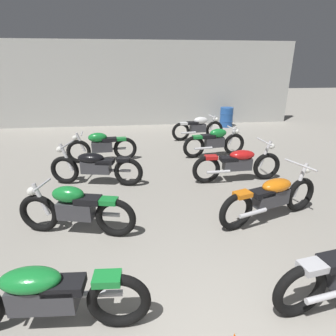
{
  "coord_description": "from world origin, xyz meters",
  "views": [
    {
      "loc": [
        -0.68,
        -1.33,
        2.64
      ],
      "look_at": [
        0.0,
        4.17,
        0.55
      ],
      "focal_mm": 29.51,
      "sensor_mm": 36.0,
      "label": 1
    }
  ],
  "objects_px": {
    "motorcycle_left_row_2": "(95,166)",
    "motorcycle_right_row_3": "(215,142)",
    "motorcycle_right_row_2": "(238,163)",
    "motorcycle_right_row_4": "(198,127)",
    "motorcycle_right_row_1": "(272,197)",
    "motorcycle_left_row_1": "(75,209)",
    "motorcycle_left_row_3": "(102,146)",
    "motorcycle_left_row_0": "(42,295)",
    "oil_drum": "(226,117)"
  },
  "relations": [
    {
      "from": "motorcycle_left_row_3",
      "to": "oil_drum",
      "type": "relative_size",
      "value": 2.32
    },
    {
      "from": "motorcycle_left_row_3",
      "to": "motorcycle_right_row_2",
      "type": "bearing_deg",
      "value": -29.25
    },
    {
      "from": "motorcycle_right_row_1",
      "to": "motorcycle_right_row_4",
      "type": "bearing_deg",
      "value": 90.24
    },
    {
      "from": "motorcycle_right_row_1",
      "to": "motorcycle_left_row_3",
      "type": "bearing_deg",
      "value": 132.34
    },
    {
      "from": "motorcycle_right_row_2",
      "to": "motorcycle_right_row_4",
      "type": "bearing_deg",
      "value": 90.86
    },
    {
      "from": "motorcycle_left_row_3",
      "to": "motorcycle_right_row_1",
      "type": "distance_m",
      "value": 4.9
    },
    {
      "from": "motorcycle_left_row_0",
      "to": "motorcycle_right_row_1",
      "type": "height_order",
      "value": "same"
    },
    {
      "from": "motorcycle_left_row_1",
      "to": "motorcycle_left_row_2",
      "type": "xyz_separation_m",
      "value": [
        0.08,
        1.99,
        -0.01
      ]
    },
    {
      "from": "motorcycle_left_row_3",
      "to": "oil_drum",
      "type": "distance_m",
      "value": 6.53
    },
    {
      "from": "motorcycle_left_row_3",
      "to": "motorcycle_right_row_4",
      "type": "xyz_separation_m",
      "value": [
        3.27,
        2.05,
        0.0
      ]
    },
    {
      "from": "motorcycle_right_row_2",
      "to": "oil_drum",
      "type": "bearing_deg",
      "value": 74.16
    },
    {
      "from": "motorcycle_right_row_3",
      "to": "motorcycle_right_row_1",
      "type": "bearing_deg",
      "value": -90.52
    },
    {
      "from": "motorcycle_left_row_1",
      "to": "oil_drum",
      "type": "xyz_separation_m",
      "value": [
        5.09,
        7.81,
        -0.03
      ]
    },
    {
      "from": "motorcycle_left_row_2",
      "to": "motorcycle_left_row_3",
      "type": "relative_size",
      "value": 1.09
    },
    {
      "from": "motorcycle_right_row_2",
      "to": "motorcycle_left_row_3",
      "type": "bearing_deg",
      "value": 150.75
    },
    {
      "from": "motorcycle_left_row_1",
      "to": "motorcycle_right_row_3",
      "type": "distance_m",
      "value": 5.03
    },
    {
      "from": "motorcycle_left_row_0",
      "to": "motorcycle_left_row_3",
      "type": "distance_m",
      "value": 5.44
    },
    {
      "from": "motorcycle_right_row_2",
      "to": "motorcycle_left_row_1",
      "type": "bearing_deg",
      "value": -152.14
    },
    {
      "from": "motorcycle_right_row_2",
      "to": "motorcycle_right_row_4",
      "type": "relative_size",
      "value": 1.1
    },
    {
      "from": "motorcycle_right_row_1",
      "to": "motorcycle_right_row_4",
      "type": "xyz_separation_m",
      "value": [
        -0.02,
        5.67,
        0.01
      ]
    },
    {
      "from": "motorcycle_left_row_1",
      "to": "motorcycle_right_row_3",
      "type": "height_order",
      "value": "same"
    },
    {
      "from": "motorcycle_left_row_1",
      "to": "motorcycle_right_row_2",
      "type": "distance_m",
      "value": 3.83
    },
    {
      "from": "motorcycle_left_row_3",
      "to": "oil_drum",
      "type": "xyz_separation_m",
      "value": [
        5.04,
        4.15,
        -0.03
      ]
    },
    {
      "from": "motorcycle_left_row_2",
      "to": "motorcycle_right_row_3",
      "type": "bearing_deg",
      "value": 27.57
    },
    {
      "from": "motorcycle_left_row_1",
      "to": "motorcycle_right_row_4",
      "type": "relative_size",
      "value": 0.98
    },
    {
      "from": "motorcycle_right_row_1",
      "to": "motorcycle_right_row_4",
      "type": "distance_m",
      "value": 5.67
    },
    {
      "from": "motorcycle_left_row_1",
      "to": "oil_drum",
      "type": "distance_m",
      "value": 9.33
    },
    {
      "from": "motorcycle_left_row_0",
      "to": "motorcycle_right_row_3",
      "type": "relative_size",
      "value": 1.1
    },
    {
      "from": "motorcycle_left_row_1",
      "to": "motorcycle_right_row_1",
      "type": "relative_size",
      "value": 0.93
    },
    {
      "from": "motorcycle_left_row_2",
      "to": "motorcycle_left_row_1",
      "type": "bearing_deg",
      "value": -92.19
    },
    {
      "from": "motorcycle_left_row_2",
      "to": "motorcycle_left_row_0",
      "type": "bearing_deg",
      "value": -91.11
    },
    {
      "from": "motorcycle_right_row_4",
      "to": "motorcycle_left_row_1",
      "type": "bearing_deg",
      "value": -120.25
    },
    {
      "from": "motorcycle_left_row_3",
      "to": "motorcycle_right_row_4",
      "type": "height_order",
      "value": "same"
    },
    {
      "from": "oil_drum",
      "to": "motorcycle_right_row_3",
      "type": "bearing_deg",
      "value": -112.69
    },
    {
      "from": "motorcycle_left_row_2",
      "to": "motorcycle_right_row_2",
      "type": "relative_size",
      "value": 0.99
    },
    {
      "from": "motorcycle_left_row_1",
      "to": "motorcycle_right_row_2",
      "type": "xyz_separation_m",
      "value": [
        3.39,
        1.79,
        -0.01
      ]
    },
    {
      "from": "motorcycle_right_row_3",
      "to": "oil_drum",
      "type": "bearing_deg",
      "value": 67.31
    },
    {
      "from": "motorcycle_right_row_1",
      "to": "motorcycle_right_row_3",
      "type": "xyz_separation_m",
      "value": [
        0.03,
        3.68,
        0.01
      ]
    },
    {
      "from": "motorcycle_left_row_1",
      "to": "motorcycle_left_row_0",
      "type": "bearing_deg",
      "value": -89.91
    },
    {
      "from": "motorcycle_right_row_4",
      "to": "motorcycle_right_row_1",
      "type": "bearing_deg",
      "value": -89.76
    },
    {
      "from": "motorcycle_left_row_0",
      "to": "motorcycle_right_row_2",
      "type": "xyz_separation_m",
      "value": [
        3.38,
        3.57,
        0.0
      ]
    },
    {
      "from": "motorcycle_left_row_2",
      "to": "oil_drum",
      "type": "distance_m",
      "value": 7.68
    },
    {
      "from": "motorcycle_left_row_1",
      "to": "motorcycle_left_row_2",
      "type": "height_order",
      "value": "motorcycle_left_row_2"
    },
    {
      "from": "motorcycle_right_row_2",
      "to": "motorcycle_right_row_3",
      "type": "xyz_separation_m",
      "value": [
        -0.0,
        1.93,
        0.01
      ]
    },
    {
      "from": "oil_drum",
      "to": "motorcycle_left_row_1",
      "type": "bearing_deg",
      "value": -123.11
    },
    {
      "from": "motorcycle_left_row_3",
      "to": "motorcycle_right_row_3",
      "type": "distance_m",
      "value": 3.33
    },
    {
      "from": "motorcycle_left_row_0",
      "to": "motorcycle_right_row_2",
      "type": "bearing_deg",
      "value": 46.56
    },
    {
      "from": "motorcycle_left_row_0",
      "to": "oil_drum",
      "type": "bearing_deg",
      "value": 62.04
    },
    {
      "from": "motorcycle_left_row_2",
      "to": "oil_drum",
      "type": "height_order",
      "value": "motorcycle_left_row_2"
    },
    {
      "from": "motorcycle_right_row_4",
      "to": "motorcycle_right_row_2",
      "type": "bearing_deg",
      "value": -89.14
    }
  ]
}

